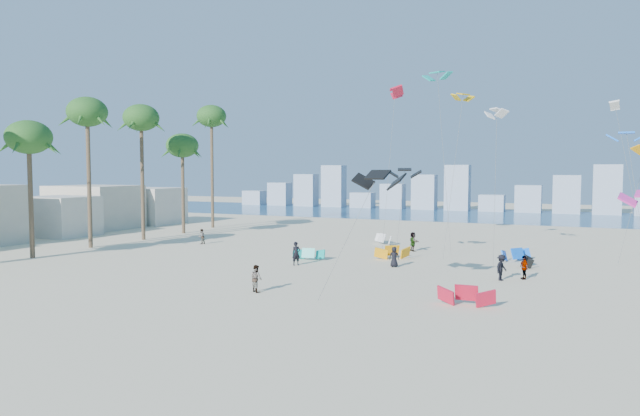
% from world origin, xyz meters
% --- Properties ---
extents(ground, '(220.00, 220.00, 0.00)m').
position_xyz_m(ground, '(0.00, 0.00, 0.00)').
color(ground, beige).
rests_on(ground, ground).
extents(ocean, '(220.00, 220.00, 0.00)m').
position_xyz_m(ocean, '(0.00, 72.00, 0.01)').
color(ocean, navy).
rests_on(ocean, ground).
extents(kitesurfer_near, '(0.79, 0.79, 1.86)m').
position_xyz_m(kitesurfer_near, '(1.47, 14.83, 0.93)').
color(kitesurfer_near, black).
rests_on(kitesurfer_near, ground).
extents(kitesurfer_mid, '(1.03, 0.95, 1.69)m').
position_xyz_m(kitesurfer_mid, '(3.64, 4.93, 0.84)').
color(kitesurfer_mid, gray).
rests_on(kitesurfer_mid, ground).
extents(kitesurfers_far, '(42.76, 12.89, 1.78)m').
position_xyz_m(kitesurfers_far, '(10.65, 19.85, 0.85)').
color(kitesurfers_far, black).
rests_on(kitesurfers_far, ground).
extents(grounded_kites, '(19.04, 25.14, 1.02)m').
position_xyz_m(grounded_kites, '(10.63, 19.83, 0.48)').
color(grounded_kites, '#0DA096').
rests_on(grounded_kites, ground).
extents(flying_kites, '(24.16, 30.90, 17.21)m').
position_xyz_m(flying_kites, '(15.12, 22.66, 11.48)').
color(flying_kites, black).
rests_on(flying_kites, ground).
extents(palm_row, '(6.91, 44.80, 15.85)m').
position_xyz_m(palm_row, '(-21.66, 16.17, 11.80)').
color(palm_row, brown).
rests_on(palm_row, ground).
extents(beachfront_buildings, '(11.50, 43.00, 6.00)m').
position_xyz_m(beachfront_buildings, '(-33.69, 20.82, 2.67)').
color(beachfront_buildings, beige).
rests_on(beachfront_buildings, ground).
extents(distant_skyline, '(85.00, 3.00, 8.40)m').
position_xyz_m(distant_skyline, '(-1.19, 82.00, 3.09)').
color(distant_skyline, '#9EADBF').
rests_on(distant_skyline, ground).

